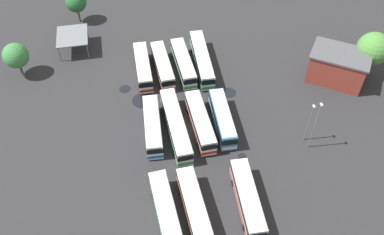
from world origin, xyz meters
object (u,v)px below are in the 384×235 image
(bus_row0_slot1, at_px, (163,66))
(bus_row2_slot3, at_px, (247,199))
(maintenance_shelter, at_px, (72,36))
(depot_building, at_px, (338,66))
(bus_row1_slot2, at_px, (200,122))
(bus_row2_slot1, at_px, (194,207))
(lamp_post_far_corner, at_px, (309,122))
(tree_east_edge, at_px, (16,56))
(bus_row0_slot3, at_px, (202,59))
(bus_row1_slot0, at_px, (153,126))
(tree_northeast, at_px, (76,2))
(bus_row1_slot3, at_px, (222,118))
(tree_north_edge, at_px, (373,49))
(bus_row0_slot2, at_px, (183,63))
(bus_row1_slot1, at_px, (176,125))
(lamp_post_by_building, at_px, (315,125))
(bus_row0_slot0, at_px, (143,67))
(bus_row2_slot0, at_px, (166,212))

(bus_row0_slot1, bearing_deg, bus_row2_slot3, 10.34)
(maintenance_shelter, bearing_deg, depot_building, 65.60)
(bus_row1_slot2, xyz_separation_m, bus_row2_slot1, (15.23, -4.92, -0.00))
(bus_row2_slot1, relative_size, lamp_post_far_corner, 1.51)
(tree_east_edge, bearing_deg, bus_row0_slot3, 79.85)
(bus_row1_slot0, height_order, lamp_post_far_corner, lamp_post_far_corner)
(bus_row2_slot3, distance_m, tree_northeast, 56.66)
(bus_row1_slot3, bearing_deg, bus_row0_slot1, -156.50)
(bus_row0_slot3, height_order, bus_row2_slot1, same)
(bus_row1_slot2, height_order, lamp_post_far_corner, lamp_post_far_corner)
(tree_north_edge, bearing_deg, bus_row1_slot0, -82.90)
(bus_row2_slot3, bearing_deg, tree_northeast, -159.37)
(bus_row0_slot2, height_order, tree_northeast, tree_northeast)
(bus_row0_slot2, distance_m, lamp_post_far_corner, 26.54)
(bus_row1_slot1, xyz_separation_m, lamp_post_by_building, (8.26, 19.82, 3.48))
(bus_row0_slot1, height_order, bus_row2_slot3, same)
(bus_row1_slot3, bearing_deg, bus_row0_slot2, -169.42)
(maintenance_shelter, height_order, tree_northeast, tree_northeast)
(bus_row2_slot3, height_order, tree_northeast, tree_northeast)
(bus_row2_slot1, bearing_deg, bus_row0_slot0, -176.65)
(bus_row0_slot3, distance_m, depot_building, 25.12)
(bus_row0_slot3, bearing_deg, bus_row2_slot0, -23.48)
(bus_row2_slot1, bearing_deg, bus_row0_slot2, 169.35)
(bus_row1_slot1, xyz_separation_m, bus_row2_slot0, (15.30, -4.80, -0.00))
(bus_row1_slot0, bearing_deg, bus_row2_slot0, -4.01)
(bus_row1_slot0, bearing_deg, bus_row0_slot1, 162.53)
(bus_row0_slot1, relative_size, bus_row1_slot2, 0.96)
(maintenance_shelter, bearing_deg, bus_row1_slot0, 23.13)
(bus_row1_slot0, relative_size, bus_row1_slot2, 0.97)
(bus_row2_slot3, bearing_deg, lamp_post_by_building, 120.39)
(bus_row1_slot1, distance_m, lamp_post_by_building, 21.75)
(bus_row1_slot0, relative_size, bus_row2_slot0, 0.98)
(lamp_post_far_corner, bearing_deg, depot_building, 136.41)
(bus_row0_slot0, xyz_separation_m, bus_row2_slot3, (31.88, 9.34, 0.00))
(bus_row2_slot1, distance_m, lamp_post_far_corner, 22.69)
(bus_row0_slot0, xyz_separation_m, lamp_post_far_corner, (22.54, 22.59, 2.50))
(bus_row1_slot0, height_order, tree_north_edge, tree_north_edge)
(bus_row0_slot2, relative_size, lamp_post_by_building, 1.26)
(tree_north_edge, bearing_deg, bus_row0_slot1, -104.20)
(lamp_post_far_corner, height_order, tree_east_edge, lamp_post_far_corner)
(bus_row1_slot0, xyz_separation_m, tree_north_edge, (-5.20, 41.78, 3.93))
(bus_row0_slot2, distance_m, tree_north_edge, 34.70)
(bus_row0_slot3, height_order, depot_building, depot_building)
(bus_row1_slot0, bearing_deg, maintenance_shelter, -156.87)
(bus_row2_slot0, height_order, tree_northeast, tree_northeast)
(tree_northeast, bearing_deg, bus_row0_slot2, 39.75)
(bus_row2_slot0, bearing_deg, bus_row0_slot1, 169.42)
(tree_east_edge, bearing_deg, tree_northeast, 142.94)
(bus_row1_slot3, bearing_deg, bus_row1_slot0, -95.82)
(bus_row1_slot1, relative_size, bus_row2_slot0, 1.22)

